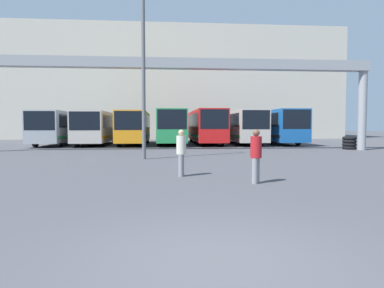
{
  "coord_description": "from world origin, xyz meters",
  "views": [
    {
      "loc": [
        -0.69,
        -4.33,
        1.81
      ],
      "look_at": [
        1.6,
        23.18,
        0.3
      ],
      "focal_mm": 32.0,
      "sensor_mm": 36.0,
      "label": 1
    }
  ],
  "objects_px": {
    "bus_slot_2": "(134,126)",
    "bus_slot_6": "(275,125)",
    "pedestrian_far_center": "(181,152)",
    "tire_stack": "(349,143)",
    "lamp_post": "(143,66)",
    "bus_slot_5": "(241,125)",
    "bus_slot_1": "(97,126)",
    "bus_slot_3": "(171,125)",
    "bus_slot_0": "(59,126)",
    "bus_slot_4": "(205,125)",
    "pedestrian_mid_left": "(256,155)"
  },
  "relations": [
    {
      "from": "bus_slot_0",
      "to": "lamp_post",
      "type": "height_order",
      "value": "lamp_post"
    },
    {
      "from": "bus_slot_5",
      "to": "bus_slot_6",
      "type": "height_order",
      "value": "bus_slot_6"
    },
    {
      "from": "bus_slot_3",
      "to": "bus_slot_6",
      "type": "height_order",
      "value": "bus_slot_6"
    },
    {
      "from": "bus_slot_3",
      "to": "bus_slot_6",
      "type": "bearing_deg",
      "value": 0.39
    },
    {
      "from": "bus_slot_4",
      "to": "lamp_post",
      "type": "distance_m",
      "value": 16.43
    },
    {
      "from": "tire_stack",
      "to": "lamp_post",
      "type": "xyz_separation_m",
      "value": [
        -15.04,
        -6.28,
        4.48
      ]
    },
    {
      "from": "bus_slot_2",
      "to": "bus_slot_0",
      "type": "bearing_deg",
      "value": -178.48
    },
    {
      "from": "bus_slot_6",
      "to": "lamp_post",
      "type": "relative_size",
      "value": 1.24
    },
    {
      "from": "bus_slot_0",
      "to": "bus_slot_3",
      "type": "bearing_deg",
      "value": 3.29
    },
    {
      "from": "bus_slot_4",
      "to": "tire_stack",
      "type": "relative_size",
      "value": 11.92
    },
    {
      "from": "bus_slot_0",
      "to": "lamp_post",
      "type": "relative_size",
      "value": 1.09
    },
    {
      "from": "bus_slot_4",
      "to": "pedestrian_mid_left",
      "type": "bearing_deg",
      "value": -93.12
    },
    {
      "from": "tire_stack",
      "to": "pedestrian_mid_left",
      "type": "bearing_deg",
      "value": -127.88
    },
    {
      "from": "bus_slot_1",
      "to": "lamp_post",
      "type": "relative_size",
      "value": 1.12
    },
    {
      "from": "bus_slot_2",
      "to": "lamp_post",
      "type": "relative_size",
      "value": 1.13
    },
    {
      "from": "bus_slot_5",
      "to": "tire_stack",
      "type": "height_order",
      "value": "bus_slot_5"
    },
    {
      "from": "bus_slot_5",
      "to": "bus_slot_3",
      "type": "bearing_deg",
      "value": 178.68
    },
    {
      "from": "bus_slot_2",
      "to": "lamp_post",
      "type": "xyz_separation_m",
      "value": [
        1.71,
        -14.28,
        3.2
      ]
    },
    {
      "from": "bus_slot_1",
      "to": "bus_slot_2",
      "type": "height_order",
      "value": "bus_slot_2"
    },
    {
      "from": "bus_slot_4",
      "to": "lamp_post",
      "type": "height_order",
      "value": "lamp_post"
    },
    {
      "from": "bus_slot_2",
      "to": "bus_slot_5",
      "type": "xyz_separation_m",
      "value": [
        10.32,
        0.25,
        0.06
      ]
    },
    {
      "from": "bus_slot_2",
      "to": "bus_slot_3",
      "type": "bearing_deg",
      "value": 6.8
    },
    {
      "from": "bus_slot_2",
      "to": "bus_slot_6",
      "type": "xyz_separation_m",
      "value": [
        13.77,
        0.48,
        0.09
      ]
    },
    {
      "from": "bus_slot_5",
      "to": "lamp_post",
      "type": "relative_size",
      "value": 1.19
    },
    {
      "from": "bus_slot_5",
      "to": "pedestrian_far_center",
      "type": "height_order",
      "value": "bus_slot_5"
    },
    {
      "from": "pedestrian_far_center",
      "to": "tire_stack",
      "type": "relative_size",
      "value": 1.59
    },
    {
      "from": "bus_slot_1",
      "to": "tire_stack",
      "type": "height_order",
      "value": "bus_slot_1"
    },
    {
      "from": "bus_slot_6",
      "to": "bus_slot_4",
      "type": "bearing_deg",
      "value": 175.66
    },
    {
      "from": "bus_slot_5",
      "to": "bus_slot_2",
      "type": "bearing_deg",
      "value": -178.6
    },
    {
      "from": "bus_slot_2",
      "to": "pedestrian_mid_left",
      "type": "distance_m",
      "value": 23.02
    },
    {
      "from": "bus_slot_3",
      "to": "bus_slot_4",
      "type": "relative_size",
      "value": 0.9
    },
    {
      "from": "bus_slot_3",
      "to": "bus_slot_4",
      "type": "distance_m",
      "value": 3.49
    },
    {
      "from": "bus_slot_4",
      "to": "bus_slot_6",
      "type": "xyz_separation_m",
      "value": [
        6.88,
        -0.52,
        -0.0
      ]
    },
    {
      "from": "bus_slot_1",
      "to": "bus_slot_3",
      "type": "relative_size",
      "value": 0.92
    },
    {
      "from": "pedestrian_far_center",
      "to": "lamp_post",
      "type": "bearing_deg",
      "value": -154.11
    },
    {
      "from": "pedestrian_mid_left",
      "to": "pedestrian_far_center",
      "type": "bearing_deg",
      "value": 89.54
    },
    {
      "from": "bus_slot_6",
      "to": "lamp_post",
      "type": "distance_m",
      "value": 19.31
    },
    {
      "from": "bus_slot_5",
      "to": "tire_stack",
      "type": "relative_size",
      "value": 10.48
    },
    {
      "from": "bus_slot_6",
      "to": "pedestrian_far_center",
      "type": "relative_size",
      "value": 6.85
    },
    {
      "from": "bus_slot_0",
      "to": "bus_slot_2",
      "type": "distance_m",
      "value": 6.89
    },
    {
      "from": "pedestrian_far_center",
      "to": "bus_slot_1",
      "type": "bearing_deg",
      "value": -150.49
    },
    {
      "from": "bus_slot_5",
      "to": "bus_slot_4",
      "type": "bearing_deg",
      "value": 167.68
    },
    {
      "from": "bus_slot_2",
      "to": "tire_stack",
      "type": "bearing_deg",
      "value": -25.54
    },
    {
      "from": "bus_slot_2",
      "to": "pedestrian_far_center",
      "type": "height_order",
      "value": "bus_slot_2"
    },
    {
      "from": "bus_slot_4",
      "to": "pedestrian_far_center",
      "type": "bearing_deg",
      "value": -99.21
    },
    {
      "from": "bus_slot_2",
      "to": "bus_slot_6",
      "type": "bearing_deg",
      "value": 2.0
    },
    {
      "from": "bus_slot_5",
      "to": "tire_stack",
      "type": "xyz_separation_m",
      "value": [
        6.42,
        -8.25,
        -1.34
      ]
    },
    {
      "from": "bus_slot_2",
      "to": "bus_slot_4",
      "type": "distance_m",
      "value": 6.96
    },
    {
      "from": "bus_slot_2",
      "to": "pedestrian_mid_left",
      "type": "xyz_separation_m",
      "value": [
        5.61,
        -22.31,
        -0.87
      ]
    },
    {
      "from": "bus_slot_3",
      "to": "pedestrian_mid_left",
      "type": "xyz_separation_m",
      "value": [
        2.17,
        -22.72,
        -0.95
      ]
    }
  ]
}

